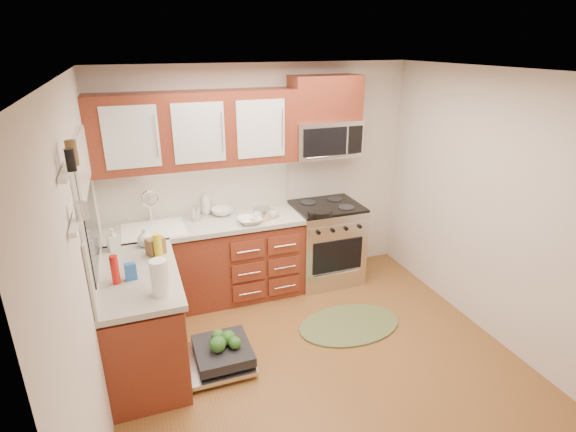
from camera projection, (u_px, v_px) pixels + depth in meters
name	position (u px, v px, depth m)	size (l,w,h in m)	color
floor	(321.00, 364.00, 4.03)	(3.50, 3.50, 0.00)	brown
ceiling	(330.00, 73.00, 3.12)	(3.50, 3.50, 0.00)	white
wall_back	(262.00, 178.00, 5.11)	(3.50, 0.04, 2.50)	beige
wall_front	(483.00, 385.00, 2.04)	(3.50, 0.04, 2.50)	beige
wall_left	(87.00, 273.00, 3.02)	(0.04, 3.50, 2.50)	beige
wall_right	(499.00, 211.00, 4.13)	(0.04, 3.50, 2.50)	beige
base_cabinet_back	(208.00, 264.00, 4.91)	(2.05, 0.60, 0.85)	#5F1E15
base_cabinet_left	(144.00, 324.00, 3.87)	(0.60, 1.25, 0.85)	#5F1E15
countertop_back	(205.00, 225.00, 4.73)	(2.07, 0.64, 0.05)	#BAB7AA
countertop_left	(138.00, 275.00, 3.70)	(0.64, 1.27, 0.05)	#BAB7AA
backsplash_back	(198.00, 188.00, 4.88)	(2.05, 0.02, 0.57)	beige
backsplash_left	(94.00, 247.00, 3.50)	(0.02, 1.25, 0.57)	beige
upper_cabinets	(196.00, 130.00, 4.50)	(2.05, 0.35, 0.75)	#5F1E15
cabinet_over_mw	(325.00, 98.00, 4.84)	(0.76, 0.35, 0.47)	#5F1E15
range	(326.00, 243.00, 5.32)	(0.76, 0.64, 0.95)	silver
microwave	(325.00, 138.00, 4.98)	(0.76, 0.38, 0.40)	silver
sink	(155.00, 241.00, 4.59)	(0.62, 0.50, 0.26)	white
dishwasher	(219.00, 356.00, 3.98)	(0.70, 0.60, 0.20)	silver
window	(87.00, 207.00, 3.35)	(0.03, 1.05, 1.05)	white
window_blind	(83.00, 164.00, 3.24)	(0.02, 0.96, 0.40)	white
shelf_upper	(66.00, 171.00, 2.43)	(0.04, 0.40, 0.03)	white
shelf_lower	(75.00, 222.00, 2.54)	(0.04, 0.40, 0.03)	white
rug	(349.00, 325.00, 4.57)	(1.06, 0.69, 0.02)	#606C3E
skillet	(320.00, 212.00, 4.86)	(0.27, 0.27, 0.05)	black
stock_pot	(262.00, 213.00, 4.82)	(0.19, 0.19, 0.11)	silver
cutting_board	(263.00, 217.00, 4.84)	(0.30, 0.19, 0.02)	tan
canister	(196.00, 213.00, 4.75)	(0.10, 0.10, 0.16)	silver
paper_towel_roll	(159.00, 278.00, 3.33)	(0.13, 0.13, 0.28)	white
mustard_bottle	(158.00, 246.00, 3.92)	(0.07, 0.07, 0.22)	gold
red_bottle	(115.00, 270.00, 3.49)	(0.06, 0.06, 0.24)	red
wooden_box	(156.00, 246.00, 4.00)	(0.15, 0.11, 0.15)	brown
blue_carton	(131.00, 272.00, 3.57)	(0.09, 0.05, 0.14)	#2459AB
bowl_a	(250.00, 221.00, 4.69)	(0.25, 0.25, 0.06)	#999999
bowl_b	(222.00, 211.00, 4.92)	(0.24, 0.24, 0.07)	#999999
cup	(273.00, 213.00, 4.84)	(0.12, 0.12, 0.09)	#999999
soap_bottle_a	(206.00, 203.00, 4.90)	(0.10, 0.10, 0.27)	#999999
soap_bottle_b	(113.00, 239.00, 4.06)	(0.10, 0.10, 0.21)	#999999
soap_bottle_c	(145.00, 237.00, 4.14)	(0.14, 0.14, 0.18)	#999999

